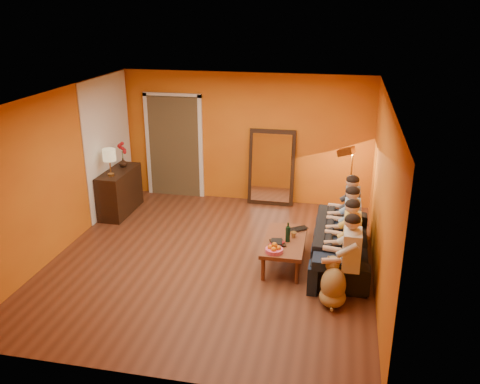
% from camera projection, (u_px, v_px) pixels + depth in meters
% --- Properties ---
extents(room_shell, '(5.00, 5.50, 2.60)m').
position_uv_depth(room_shell, '(217.00, 175.00, 7.97)').
color(room_shell, brown).
rests_on(room_shell, ground).
extents(white_accent, '(0.02, 1.90, 2.58)m').
position_uv_depth(white_accent, '(109.00, 144.00, 9.71)').
color(white_accent, white).
rests_on(white_accent, wall_left).
extents(doorway_recess, '(1.06, 0.30, 2.10)m').
position_uv_depth(doorway_recess, '(176.00, 145.00, 10.60)').
color(doorway_recess, '#3F2D19').
rests_on(doorway_recess, floor).
extents(door_jamb_left, '(0.08, 0.06, 2.20)m').
position_uv_depth(door_jamb_left, '(148.00, 145.00, 10.60)').
color(door_jamb_left, white).
rests_on(door_jamb_left, wall_back).
extents(door_jamb_right, '(0.08, 0.06, 2.20)m').
position_uv_depth(door_jamb_right, '(201.00, 148.00, 10.39)').
color(door_jamb_right, white).
rests_on(door_jamb_right, wall_back).
extents(door_header, '(1.22, 0.06, 0.08)m').
position_uv_depth(door_header, '(172.00, 95.00, 10.12)').
color(door_header, white).
rests_on(door_header, wall_back).
extents(mirror_frame, '(0.92, 0.27, 1.51)m').
position_uv_depth(mirror_frame, '(272.00, 167.00, 10.13)').
color(mirror_frame, black).
rests_on(mirror_frame, floor).
extents(mirror_glass, '(0.78, 0.21, 1.35)m').
position_uv_depth(mirror_glass, '(271.00, 168.00, 10.09)').
color(mirror_glass, white).
rests_on(mirror_glass, mirror_frame).
extents(sideboard, '(0.44, 1.18, 0.85)m').
position_uv_depth(sideboard, '(120.00, 192.00, 9.79)').
color(sideboard, black).
rests_on(sideboard, floor).
extents(table_lamp, '(0.24, 0.24, 0.51)m').
position_uv_depth(table_lamp, '(110.00, 162.00, 9.28)').
color(table_lamp, beige).
rests_on(table_lamp, sideboard).
extents(sofa, '(2.14, 0.83, 0.62)m').
position_uv_depth(sofa, '(341.00, 243.00, 7.96)').
color(sofa, black).
rests_on(sofa, floor).
extents(coffee_table, '(0.63, 1.23, 0.42)m').
position_uv_depth(coffee_table, '(284.00, 252.00, 7.89)').
color(coffee_table, brown).
rests_on(coffee_table, floor).
extents(floor_lamp, '(0.37, 0.34, 1.44)m').
position_uv_depth(floor_lamp, '(350.00, 187.00, 9.17)').
color(floor_lamp, '#B17934').
rests_on(floor_lamp, floor).
extents(dog, '(0.54, 0.66, 0.66)m').
position_uv_depth(dog, '(334.00, 281.00, 6.83)').
color(dog, olive).
rests_on(dog, floor).
extents(person_far_left, '(0.70, 0.44, 1.22)m').
position_uv_depth(person_far_left, '(351.00, 256.00, 6.91)').
color(person_far_left, beige).
rests_on(person_far_left, sofa).
extents(person_mid_left, '(0.70, 0.44, 1.22)m').
position_uv_depth(person_mid_left, '(351.00, 239.00, 7.42)').
color(person_mid_left, gold).
rests_on(person_mid_left, sofa).
extents(person_mid_right, '(0.70, 0.44, 1.22)m').
position_uv_depth(person_mid_right, '(351.00, 224.00, 7.92)').
color(person_mid_right, '#7F9FC5').
rests_on(person_mid_right, sofa).
extents(person_far_right, '(0.70, 0.44, 1.22)m').
position_uv_depth(person_far_right, '(351.00, 210.00, 8.42)').
color(person_far_right, '#2F2E33').
rests_on(person_far_right, sofa).
extents(fruit_bowl, '(0.26, 0.26, 0.16)m').
position_uv_depth(fruit_bowl, '(274.00, 247.00, 7.40)').
color(fruit_bowl, '#EA527F').
rests_on(fruit_bowl, coffee_table).
extents(wine_bottle, '(0.07, 0.07, 0.31)m').
position_uv_depth(wine_bottle, '(288.00, 232.00, 7.71)').
color(wine_bottle, black).
rests_on(wine_bottle, coffee_table).
extents(tumbler, '(0.10, 0.10, 0.09)m').
position_uv_depth(tumbler, '(293.00, 235.00, 7.89)').
color(tumbler, '#B27F3F').
rests_on(tumbler, coffee_table).
extents(laptop, '(0.43, 0.40, 0.03)m').
position_uv_depth(laptop, '(299.00, 230.00, 8.10)').
color(laptop, black).
rests_on(laptop, coffee_table).
extents(book_lower, '(0.29, 0.33, 0.03)m').
position_uv_depth(book_lower, '(271.00, 244.00, 7.67)').
color(book_lower, black).
rests_on(book_lower, coffee_table).
extents(book_mid, '(0.24, 0.27, 0.02)m').
position_uv_depth(book_mid, '(272.00, 242.00, 7.67)').
color(book_mid, '#A31219').
rests_on(book_mid, book_lower).
extents(book_upper, '(0.19, 0.24, 0.02)m').
position_uv_depth(book_upper, '(271.00, 241.00, 7.64)').
color(book_upper, black).
rests_on(book_upper, book_mid).
extents(vase, '(0.16, 0.16, 0.17)m').
position_uv_depth(vase, '(123.00, 163.00, 9.84)').
color(vase, black).
rests_on(vase, sideboard).
extents(flowers, '(0.17, 0.17, 0.51)m').
position_uv_depth(flowers, '(122.00, 148.00, 9.74)').
color(flowers, '#A31219').
rests_on(flowers, vase).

